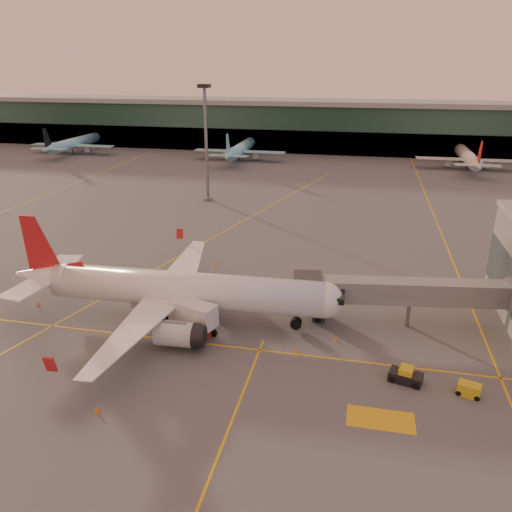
% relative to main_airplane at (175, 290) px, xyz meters
% --- Properties ---
extents(ground, '(600.00, 600.00, 0.00)m').
position_rel_main_airplane_xyz_m(ground, '(6.54, -9.66, -4.06)').
color(ground, '#4C4F54').
rests_on(ground, ground).
extents(taxi_markings, '(100.12, 173.00, 0.01)m').
position_rel_main_airplane_xyz_m(taxi_markings, '(-0.79, 34.83, -4.06)').
color(taxi_markings, gold).
rests_on(taxi_markings, ground).
extents(terminal, '(400.00, 20.00, 17.60)m').
position_rel_main_airplane_xyz_m(terminal, '(6.54, 132.13, 4.70)').
color(terminal, '#19382D').
rests_on(terminal, ground).
extents(mast_west_near, '(2.40, 2.40, 25.60)m').
position_rel_main_airplane_xyz_m(mast_west_near, '(-13.46, 56.34, 10.80)').
color(mast_west_near, slate).
rests_on(mast_west_near, ground).
extents(distant_aircraft_row, '(290.00, 34.00, 13.00)m').
position_rel_main_airplane_xyz_m(distant_aircraft_row, '(-14.46, 108.34, -4.06)').
color(distant_aircraft_row, '#8BD4E9').
rests_on(distant_aircraft_row, ground).
extents(main_airplane, '(41.43, 37.28, 12.51)m').
position_rel_main_airplane_xyz_m(main_airplane, '(0.00, 0.00, 0.00)').
color(main_airplane, white).
rests_on(main_airplane, ground).
extents(jet_bridge, '(28.88, 7.12, 6.09)m').
position_rel_main_airplane_xyz_m(jet_bridge, '(29.39, 4.85, 0.22)').
color(jet_bridge, slate).
rests_on(jet_bridge, ground).
extents(catering_truck, '(5.99, 4.08, 4.28)m').
position_rel_main_airplane_xyz_m(catering_truck, '(3.49, -3.28, -1.63)').
color(catering_truck, red).
rests_on(catering_truck, ground).
extents(gpu_cart, '(2.42, 1.85, 1.25)m').
position_rel_main_airplane_xyz_m(gpu_cart, '(32.82, -8.27, -3.46)').
color(gpu_cart, gold).
rests_on(gpu_cart, ground).
extents(pushback_tug, '(3.54, 2.50, 1.65)m').
position_rel_main_airplane_xyz_m(pushback_tug, '(27.02, -7.32, -3.40)').
color(pushback_tug, black).
rests_on(pushback_tug, ground).
extents(cone_nose, '(0.39, 0.39, 0.49)m').
position_rel_main_airplane_xyz_m(cone_nose, '(19.70, -0.88, -3.83)').
color(cone_nose, orange).
rests_on(cone_nose, ground).
extents(cone_tail, '(0.44, 0.44, 0.56)m').
position_rel_main_airplane_xyz_m(cone_tail, '(-19.28, -0.13, -3.80)').
color(cone_tail, orange).
rests_on(cone_tail, ground).
extents(cone_wing_right, '(0.47, 0.47, 0.60)m').
position_rel_main_airplane_xyz_m(cone_wing_right, '(-0.81, -18.15, -3.78)').
color(cone_wing_right, orange).
rests_on(cone_wing_right, ground).
extents(cone_wing_left, '(0.41, 0.41, 0.52)m').
position_rel_main_airplane_xyz_m(cone_wing_left, '(-0.34, 18.04, -3.81)').
color(cone_wing_left, orange).
rests_on(cone_wing_left, ground).
extents(cone_fwd, '(0.42, 0.42, 0.54)m').
position_rel_main_airplane_xyz_m(cone_fwd, '(15.77, -4.39, -3.81)').
color(cone_fwd, orange).
rests_on(cone_fwd, ground).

